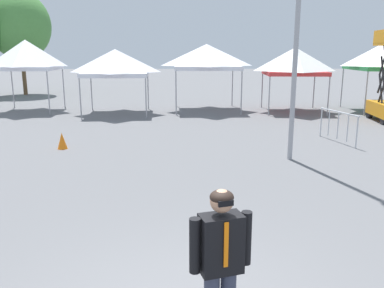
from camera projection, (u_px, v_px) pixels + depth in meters
canopy_tent_behind_left at (26, 55)px, 20.42m from camera, size 3.01×3.01×3.66m
canopy_tent_far_right at (116, 63)px, 19.67m from camera, size 3.34×3.34×3.18m
canopy_tent_behind_center at (207, 57)px, 20.76m from camera, size 3.46×3.46×3.45m
canopy_tent_behind_right at (295, 61)px, 20.37m from camera, size 3.19×3.19×3.27m
person_foreground at (221, 261)px, 3.96m from camera, size 0.63×0.35×1.78m
tree_behind_tents_left at (19, 26)px, 27.98m from camera, size 4.28×4.28×7.20m
crowd_barrier_near_person at (338, 121)px, 13.69m from camera, size 0.58×2.04×1.08m
traffic_cone_lot_center at (62, 141)px, 12.82m from camera, size 0.32×0.32×0.53m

